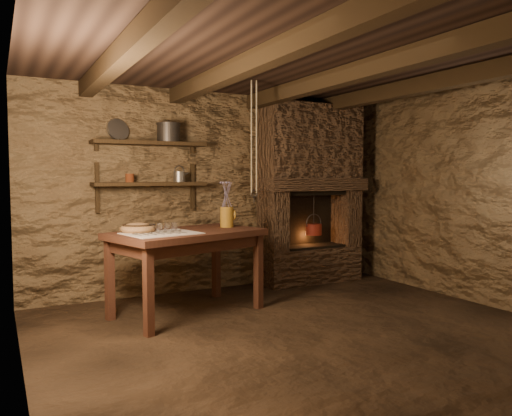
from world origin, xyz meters
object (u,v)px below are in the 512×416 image
stoneware_jug (227,207)px  wooden_bowl (138,229)px  iron_stockpot (169,133)px  red_pot (314,229)px  work_table (187,269)px

stoneware_jug → wooden_bowl: 1.00m
iron_stockpot → red_pot: (1.90, -0.12, -1.16)m
red_pot → stoneware_jug: bearing=-160.8°
work_table → red_pot: bearing=2.1°
work_table → wooden_bowl: size_ratio=4.94×
iron_stockpot → work_table: bearing=-95.4°
work_table → red_pot: red_pot is taller
work_table → red_pot: 2.10m
iron_stockpot → red_pot: 2.23m
work_table → red_pot: (1.98, 0.66, 0.25)m
wooden_bowl → iron_stockpot: iron_stockpot is taller
wooden_bowl → stoneware_jug: bearing=4.3°
work_table → red_pot: size_ratio=3.05×
work_table → wooden_bowl: 0.64m
red_pot → work_table: bearing=-161.6°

